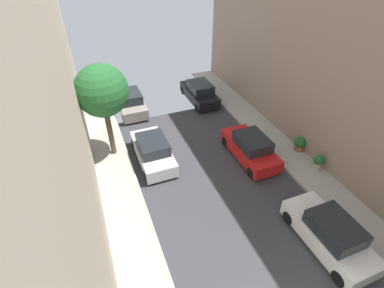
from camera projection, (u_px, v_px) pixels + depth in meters
parked_car_left_3 at (153, 151)px, 16.64m from camera, size 1.78×4.20×1.57m
parked_car_left_4 at (130, 102)px, 21.38m from camera, size 1.78×4.20×1.57m
parked_car_right_2 at (330, 234)px, 12.07m from camera, size 1.78×4.20×1.57m
parked_car_right_3 at (250, 148)px, 16.86m from camera, size 1.78×4.20×1.57m
parked_car_right_4 at (200, 93)px, 22.62m from camera, size 1.78×4.20×1.57m
street_tree_0 at (102, 91)px, 15.03m from camera, size 2.82×2.82×5.50m
potted_plant_0 at (318, 162)px, 15.92m from camera, size 0.58×0.58×0.94m
potted_plant_1 at (300, 143)px, 17.37m from camera, size 0.67×0.67×0.92m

